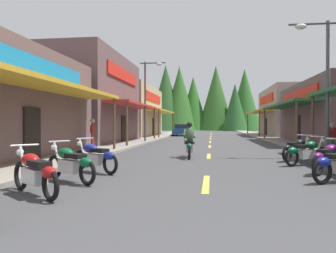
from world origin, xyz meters
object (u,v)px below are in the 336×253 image
streetlamp_right (320,69)px  rider_cruising_lead (189,143)px  streetlamp_left (149,90)px  parked_car_curbside (182,130)px  motorcycle_parked_left_2 (71,163)px  pedestrian_browsing (333,138)px  motorcycle_parked_right_5 (297,149)px  motorcycle_parked_left_1 (35,172)px  motorcycle_parked_left_3 (95,156)px  motorcycle_parked_right_4 (307,152)px  motorcycle_parked_right_3 (329,157)px  pedestrian_waiting (93,133)px

streetlamp_right → rider_cruising_lead: size_ratio=2.73×
streetlamp_left → parked_car_curbside: 14.84m
motorcycle_parked_left_2 → pedestrian_browsing: bearing=-107.9°
motorcycle_parked_right_5 → motorcycle_parked_left_1: 10.05m
streetlamp_right → motorcycle_parked_left_3: 10.15m
streetlamp_left → motorcycle_parked_left_1: streetlamp_left is taller
motorcycle_parked_left_3 → rider_cruising_lead: size_ratio=0.87×
motorcycle_parked_left_1 → motorcycle_parked_left_2: size_ratio=0.95×
pedestrian_browsing → motorcycle_parked_right_5: bearing=83.3°
motorcycle_parked_right_4 → streetlamp_right: bearing=30.2°
parked_car_curbside → streetlamp_left: bearing=175.9°
motorcycle_parked_left_2 → rider_cruising_lead: rider_cruising_lead is taller
pedestrian_browsing → streetlamp_right: bearing=71.1°
streetlamp_right → motorcycle_parked_left_2: bearing=-140.4°
rider_cruising_lead → motorcycle_parked_left_2: bearing=153.6°
streetlamp_left → pedestrian_browsing: bearing=-44.3°
motorcycle_parked_right_3 → motorcycle_parked_left_2: same height
motorcycle_parked_left_2 → rider_cruising_lead: bearing=-79.2°
streetlamp_left → motorcycle_parked_right_4: bearing=-57.0°
streetlamp_right → parked_car_curbside: bearing=108.4°
motorcycle_parked_right_3 → pedestrian_waiting: (-9.58, 5.85, 0.54)m
streetlamp_left → motorcycle_parked_left_1: 18.79m
motorcycle_parked_left_3 → pedestrian_browsing: size_ratio=1.21×
rider_cruising_lead → motorcycle_parked_right_5: bearing=-101.8°
streetlamp_left → motorcycle_parked_left_2: streetlamp_left is taller
motorcycle_parked_left_3 → motorcycle_parked_right_3: bearing=-141.6°
motorcycle_parked_left_2 → streetlamp_left: bearing=-52.2°
motorcycle_parked_left_2 → pedestrian_browsing: (8.76, 7.03, 0.39)m
streetlamp_right → pedestrian_browsing: bearing=25.2°
streetlamp_left → pedestrian_browsing: streetlamp_left is taller
motorcycle_parked_right_4 → pedestrian_browsing: pedestrian_browsing is taller
motorcycle_parked_left_3 → motorcycle_parked_left_1: bearing=120.9°
motorcycle_parked_right_3 → motorcycle_parked_left_2: size_ratio=0.91×
motorcycle_parked_right_5 → motorcycle_parked_left_1: bearing=179.7°
pedestrian_waiting → motorcycle_parked_left_2: bearing=90.6°
motorcycle_parked_right_5 → pedestrian_waiting: bearing=118.7°
motorcycle_parked_right_3 → rider_cruising_lead: rider_cruising_lead is taller
streetlamp_left → pedestrian_browsing: 14.41m
pedestrian_browsing → motorcycle_parked_right_3: bearing=115.4°
pedestrian_waiting → motorcycle_parked_right_4: bearing=140.4°
streetlamp_left → motorcycle_parked_left_3: (1.33, -15.19, -3.58)m
pedestrian_waiting → motorcycle_parked_right_3: bearing=131.9°
motorcycle_parked_left_2 → rider_cruising_lead: (2.60, 6.25, 0.17)m
rider_cruising_lead → motorcycle_parked_left_3: bearing=147.0°
motorcycle_parked_right_3 → streetlamp_left: bearing=71.2°
rider_cruising_lead → pedestrian_browsing: (6.16, 0.78, 0.23)m
streetlamp_left → motorcycle_parked_right_5: streetlamp_left is taller
streetlamp_right → motorcycle_parked_right_5: streetlamp_right is taller
motorcycle_parked_right_4 → motorcycle_parked_left_2: 8.09m
rider_cruising_lead → pedestrian_browsing: bearing=-86.6°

